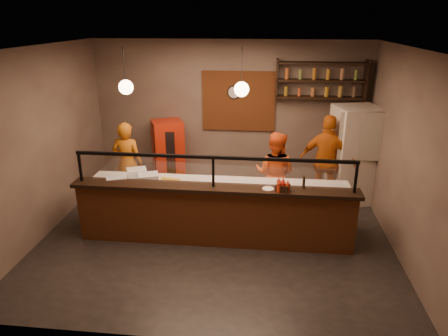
# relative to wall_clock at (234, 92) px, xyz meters

# --- Properties ---
(floor) EXTENTS (6.00, 6.00, 0.00)m
(floor) POSITION_rel_wall_clock_xyz_m (-0.10, -2.46, -2.10)
(floor) COLOR black
(floor) RESTS_ON ground
(ceiling) EXTENTS (6.00, 6.00, 0.00)m
(ceiling) POSITION_rel_wall_clock_xyz_m (-0.10, -2.46, 1.10)
(ceiling) COLOR #3B322D
(ceiling) RESTS_ON wall_back
(wall_back) EXTENTS (6.00, 0.00, 6.00)m
(wall_back) POSITION_rel_wall_clock_xyz_m (-0.10, 0.04, -0.50)
(wall_back) COLOR #796859
(wall_back) RESTS_ON floor
(wall_left) EXTENTS (0.00, 5.00, 5.00)m
(wall_left) POSITION_rel_wall_clock_xyz_m (-3.10, -2.46, -0.50)
(wall_left) COLOR #796859
(wall_left) RESTS_ON floor
(wall_right) EXTENTS (0.00, 5.00, 5.00)m
(wall_right) POSITION_rel_wall_clock_xyz_m (2.90, -2.46, -0.50)
(wall_right) COLOR #796859
(wall_right) RESTS_ON floor
(wall_front) EXTENTS (6.00, 0.00, 6.00)m
(wall_front) POSITION_rel_wall_clock_xyz_m (-0.10, -4.96, -0.50)
(wall_front) COLOR #796859
(wall_front) RESTS_ON floor
(brick_patch) EXTENTS (1.60, 0.04, 1.30)m
(brick_patch) POSITION_rel_wall_clock_xyz_m (0.10, 0.01, -0.20)
(brick_patch) COLOR brown
(brick_patch) RESTS_ON wall_back
(service_counter) EXTENTS (4.60, 0.25, 1.00)m
(service_counter) POSITION_rel_wall_clock_xyz_m (-0.10, -2.76, -1.60)
(service_counter) COLOR brown
(service_counter) RESTS_ON floor
(counter_ledge) EXTENTS (4.70, 0.37, 0.06)m
(counter_ledge) POSITION_rel_wall_clock_xyz_m (-0.10, -2.76, -1.07)
(counter_ledge) COLOR black
(counter_ledge) RESTS_ON service_counter
(worktop_cabinet) EXTENTS (4.60, 0.75, 0.85)m
(worktop_cabinet) POSITION_rel_wall_clock_xyz_m (-0.10, -2.26, -1.68)
(worktop_cabinet) COLOR gray
(worktop_cabinet) RESTS_ON floor
(worktop) EXTENTS (4.60, 0.75, 0.05)m
(worktop) POSITION_rel_wall_clock_xyz_m (-0.10, -2.26, -1.23)
(worktop) COLOR white
(worktop) RESTS_ON worktop_cabinet
(sneeze_guard) EXTENTS (4.50, 0.05, 0.52)m
(sneeze_guard) POSITION_rel_wall_clock_xyz_m (-0.10, -2.76, -0.73)
(sneeze_guard) COLOR white
(sneeze_guard) RESTS_ON counter_ledge
(wall_shelving) EXTENTS (1.84, 0.28, 0.85)m
(wall_shelving) POSITION_rel_wall_clock_xyz_m (1.80, -0.14, 0.30)
(wall_shelving) COLOR black
(wall_shelving) RESTS_ON wall_back
(wall_clock) EXTENTS (0.30, 0.04, 0.30)m
(wall_clock) POSITION_rel_wall_clock_xyz_m (0.00, 0.00, 0.00)
(wall_clock) COLOR black
(wall_clock) RESTS_ON wall_back
(pendant_left) EXTENTS (0.24, 0.24, 0.77)m
(pendant_left) POSITION_rel_wall_clock_xyz_m (-1.60, -2.26, 0.45)
(pendant_left) COLOR black
(pendant_left) RESTS_ON ceiling
(pendant_right) EXTENTS (0.24, 0.24, 0.77)m
(pendant_right) POSITION_rel_wall_clock_xyz_m (0.30, -2.26, 0.45)
(pendant_right) COLOR black
(pendant_right) RESTS_ON ceiling
(cook_left) EXTENTS (0.64, 0.44, 1.70)m
(cook_left) POSITION_rel_wall_clock_xyz_m (-2.06, -1.26, -1.25)
(cook_left) COLOR #CB6C13
(cook_left) RESTS_ON floor
(cook_mid) EXTENTS (0.95, 0.83, 1.65)m
(cook_mid) POSITION_rel_wall_clock_xyz_m (0.91, -1.48, -1.28)
(cook_mid) COLOR #E04F15
(cook_mid) RESTS_ON floor
(cook_right) EXTENTS (1.18, 0.71, 1.87)m
(cook_right) POSITION_rel_wall_clock_xyz_m (1.95, -1.00, -1.16)
(cook_right) COLOR #CB5E13
(cook_right) RESTS_ON floor
(fridge) EXTENTS (1.00, 0.96, 2.00)m
(fridge) POSITION_rel_wall_clock_xyz_m (2.50, -0.72, -1.10)
(fridge) COLOR beige
(fridge) RESTS_ON floor
(red_cooler) EXTENTS (0.83, 0.80, 1.50)m
(red_cooler) POSITION_rel_wall_clock_xyz_m (-1.45, -0.31, -1.35)
(red_cooler) COLOR #AF200B
(red_cooler) RESTS_ON floor
(pizza_dough) EXTENTS (0.63, 0.63, 0.01)m
(pizza_dough) POSITION_rel_wall_clock_xyz_m (-0.62, -2.32, -1.19)
(pizza_dough) COLOR beige
(pizza_dough) RESTS_ON worktop
(prep_tub_a) EXTENTS (0.41, 0.37, 0.17)m
(prep_tub_a) POSITION_rel_wall_clock_xyz_m (-1.30, -2.37, -1.11)
(prep_tub_a) COLOR silver
(prep_tub_a) RESTS_ON worktop
(prep_tub_b) EXTENTS (0.42, 0.38, 0.17)m
(prep_tub_b) POSITION_rel_wall_clock_xyz_m (-1.57, -2.15, -1.12)
(prep_tub_b) COLOR white
(prep_tub_b) RESTS_ON worktop
(prep_tub_c) EXTENTS (0.42, 0.38, 0.17)m
(prep_tub_c) POSITION_rel_wall_clock_xyz_m (-1.80, -2.54, -1.11)
(prep_tub_c) COLOR silver
(prep_tub_c) RESTS_ON worktop
(rolling_pin) EXTENTS (0.34, 0.11, 0.06)m
(rolling_pin) POSITION_rel_wall_clock_xyz_m (-0.94, -2.22, -1.17)
(rolling_pin) COLOR gold
(rolling_pin) RESTS_ON worktop
(condiment_caddy) EXTENTS (0.24, 0.21, 0.11)m
(condiment_caddy) POSITION_rel_wall_clock_xyz_m (1.01, -2.82, -0.98)
(condiment_caddy) COLOR black
(condiment_caddy) RESTS_ON counter_ledge
(pepper_mill) EXTENTS (0.05, 0.05, 0.20)m
(pepper_mill) POSITION_rel_wall_clock_xyz_m (1.34, -2.68, -0.94)
(pepper_mill) COLOR black
(pepper_mill) RESTS_ON counter_ledge
(small_plate) EXTENTS (0.19, 0.19, 0.01)m
(small_plate) POSITION_rel_wall_clock_xyz_m (0.78, -2.77, -1.03)
(small_plate) COLOR silver
(small_plate) RESTS_ON counter_ledge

